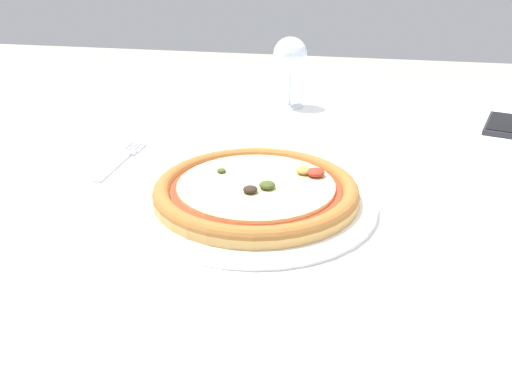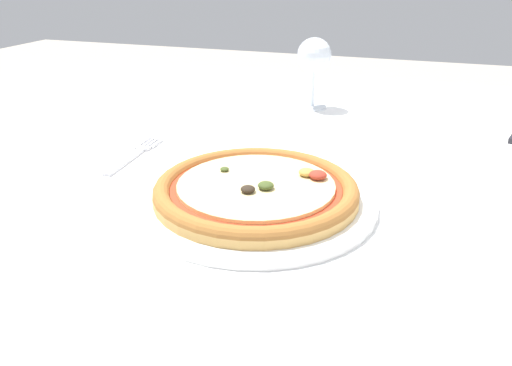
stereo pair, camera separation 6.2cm
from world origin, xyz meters
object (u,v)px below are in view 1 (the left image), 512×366
object	(u,v)px
wine_glass_far_left	(290,57)
cell_phone	(506,125)
pizza_plate	(256,192)
fork	(121,159)
dining_table	(377,192)

from	to	relation	value
wine_glass_far_left	cell_phone	distance (m)	0.45
pizza_plate	fork	size ratio (longest dim) A/B	1.86
pizza_plate	cell_phone	world-z (taller)	pizza_plate
dining_table	pizza_plate	bearing A→B (deg)	-124.77
wine_glass_far_left	cell_phone	bearing A→B (deg)	-7.64
dining_table	pizza_plate	xyz separation A→B (m)	(-0.16, -0.23, 0.09)
cell_phone	fork	bearing A→B (deg)	-153.60
fork	cell_phone	size ratio (longest dim) A/B	1.07
fork	wine_glass_far_left	bearing A→B (deg)	60.69
dining_table	wine_glass_far_left	world-z (taller)	wine_glass_far_left
cell_phone	pizza_plate	bearing A→B (deg)	-133.19
pizza_plate	wine_glass_far_left	size ratio (longest dim) A/B	2.12
dining_table	wine_glass_far_left	xyz separation A→B (m)	(-0.20, 0.25, 0.18)
fork	pizza_plate	bearing A→B (deg)	-23.00
dining_table	cell_phone	size ratio (longest dim) A/B	8.26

